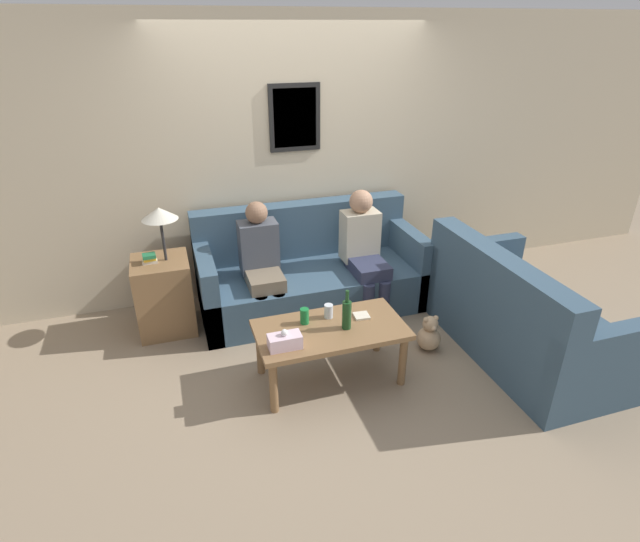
{
  "coord_description": "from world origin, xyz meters",
  "views": [
    {
      "loc": [
        -1.21,
        -3.55,
        2.47
      ],
      "look_at": [
        -0.1,
        -0.06,
        0.65
      ],
      "focal_mm": 28.0,
      "sensor_mm": 36.0,
      "label": 1
    }
  ],
  "objects_px": {
    "couch_main": "(310,274)",
    "teddy_bear": "(429,335)",
    "drinking_glass": "(329,311)",
    "coffee_table": "(330,335)",
    "person_right": "(364,248)",
    "wine_bottle": "(347,314)",
    "person_left": "(262,261)",
    "couch_side": "(521,320)"
  },
  "relations": [
    {
      "from": "couch_main",
      "to": "drinking_glass",
      "type": "height_order",
      "value": "couch_main"
    },
    {
      "from": "couch_main",
      "to": "coffee_table",
      "type": "bearing_deg",
      "value": -99.23
    },
    {
      "from": "coffee_table",
      "to": "person_left",
      "type": "xyz_separation_m",
      "value": [
        -0.3,
        1.01,
        0.19
      ]
    },
    {
      "from": "couch_main",
      "to": "couch_side",
      "type": "distance_m",
      "value": 1.92
    },
    {
      "from": "person_right",
      "to": "coffee_table",
      "type": "bearing_deg",
      "value": -124.14
    },
    {
      "from": "wine_bottle",
      "to": "couch_main",
      "type": "bearing_deg",
      "value": 86.17
    },
    {
      "from": "couch_main",
      "to": "wine_bottle",
      "type": "bearing_deg",
      "value": -93.83
    },
    {
      "from": "person_left",
      "to": "teddy_bear",
      "type": "height_order",
      "value": "person_left"
    },
    {
      "from": "coffee_table",
      "to": "wine_bottle",
      "type": "height_order",
      "value": "wine_bottle"
    },
    {
      "from": "couch_main",
      "to": "coffee_table",
      "type": "distance_m",
      "value": 1.19
    },
    {
      "from": "couch_side",
      "to": "wine_bottle",
      "type": "bearing_deg",
      "value": 85.8
    },
    {
      "from": "coffee_table",
      "to": "drinking_glass",
      "type": "bearing_deg",
      "value": 77.27
    },
    {
      "from": "person_left",
      "to": "person_right",
      "type": "height_order",
      "value": "person_right"
    },
    {
      "from": "wine_bottle",
      "to": "couch_side",
      "type": "bearing_deg",
      "value": -4.2
    },
    {
      "from": "wine_bottle",
      "to": "drinking_glass",
      "type": "relative_size",
      "value": 2.89
    },
    {
      "from": "wine_bottle",
      "to": "person_right",
      "type": "relative_size",
      "value": 0.28
    },
    {
      "from": "couch_side",
      "to": "drinking_glass",
      "type": "xyz_separation_m",
      "value": [
        -1.55,
        0.29,
        0.2
      ]
    },
    {
      "from": "wine_bottle",
      "to": "drinking_glass",
      "type": "height_order",
      "value": "wine_bottle"
    },
    {
      "from": "couch_main",
      "to": "person_left",
      "type": "height_order",
      "value": "person_left"
    },
    {
      "from": "drinking_glass",
      "to": "teddy_bear",
      "type": "relative_size",
      "value": 0.34
    },
    {
      "from": "couch_side",
      "to": "person_right",
      "type": "height_order",
      "value": "person_right"
    },
    {
      "from": "person_left",
      "to": "person_right",
      "type": "relative_size",
      "value": 0.98
    },
    {
      "from": "couch_side",
      "to": "wine_bottle",
      "type": "xyz_separation_m",
      "value": [
        -1.48,
        0.11,
        0.27
      ]
    },
    {
      "from": "couch_main",
      "to": "wine_bottle",
      "type": "distance_m",
      "value": 1.25
    },
    {
      "from": "drinking_glass",
      "to": "teddy_bear",
      "type": "bearing_deg",
      "value": -1.73
    },
    {
      "from": "drinking_glass",
      "to": "coffee_table",
      "type": "bearing_deg",
      "value": -102.73
    },
    {
      "from": "couch_main",
      "to": "teddy_bear",
      "type": "xyz_separation_m",
      "value": [
        0.72,
        -1.06,
        -0.17
      ]
    },
    {
      "from": "wine_bottle",
      "to": "person_right",
      "type": "bearing_deg",
      "value": 61.5
    },
    {
      "from": "wine_bottle",
      "to": "teddy_bear",
      "type": "bearing_deg",
      "value": 10.86
    },
    {
      "from": "couch_side",
      "to": "person_left",
      "type": "relative_size",
      "value": 1.53
    },
    {
      "from": "coffee_table",
      "to": "person_right",
      "type": "distance_m",
      "value": 1.19
    },
    {
      "from": "coffee_table",
      "to": "wine_bottle",
      "type": "distance_m",
      "value": 0.22
    },
    {
      "from": "couch_side",
      "to": "drinking_glass",
      "type": "height_order",
      "value": "couch_side"
    },
    {
      "from": "couch_main",
      "to": "drinking_glass",
      "type": "distance_m",
      "value": 1.06
    },
    {
      "from": "couch_main",
      "to": "drinking_glass",
      "type": "xyz_separation_m",
      "value": [
        -0.16,
        -1.03,
        0.2
      ]
    },
    {
      "from": "couch_main",
      "to": "drinking_glass",
      "type": "bearing_deg",
      "value": -98.74
    },
    {
      "from": "person_left",
      "to": "person_right",
      "type": "distance_m",
      "value": 0.96
    },
    {
      "from": "drinking_glass",
      "to": "couch_side",
      "type": "bearing_deg",
      "value": -10.56
    },
    {
      "from": "couch_main",
      "to": "person_left",
      "type": "bearing_deg",
      "value": -161.74
    },
    {
      "from": "couch_side",
      "to": "drinking_glass",
      "type": "relative_size",
      "value": 15.61
    },
    {
      "from": "person_left",
      "to": "wine_bottle",
      "type": "bearing_deg",
      "value": -68.73
    },
    {
      "from": "couch_side",
      "to": "person_left",
      "type": "height_order",
      "value": "person_left"
    }
  ]
}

